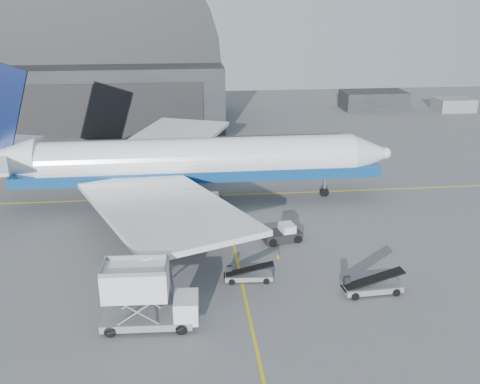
{
  "coord_description": "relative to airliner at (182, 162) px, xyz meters",
  "views": [
    {
      "loc": [
        -4.66,
        -43.74,
        23.88
      ],
      "look_at": [
        1.02,
        8.79,
        4.5
      ],
      "focal_mm": 40.0,
      "sensor_mm": 36.0,
      "label": 1
    }
  ],
  "objects": [
    {
      "name": "pushback_tug",
      "position": [
        10.19,
        -12.34,
        -4.46
      ],
      "size": [
        4.25,
        2.94,
        1.81
      ],
      "rotation": [
        0.0,
        0.0,
        0.19
      ],
      "color": "black",
      "rests_on": "ground"
    },
    {
      "name": "distant_bldg_a",
      "position": [
        43.0,
        53.66,
        -5.14
      ],
      "size": [
        14.0,
        8.0,
        4.0
      ],
      "primitive_type": "cube",
      "color": "black",
      "rests_on": "ground"
    },
    {
      "name": "distant_bldg_b",
      "position": [
        60.0,
        49.66,
        -5.14
      ],
      "size": [
        8.0,
        6.0,
        2.8
      ],
      "primitive_type": "cube",
      "color": "gray",
      "rests_on": "ground"
    },
    {
      "name": "hangar",
      "position": [
        -17.0,
        46.61,
        4.4
      ],
      "size": [
        50.0,
        28.3,
        28.0
      ],
      "color": "black",
      "rests_on": "ground"
    },
    {
      "name": "taxi_lines",
      "position": [
        5.0,
        -5.67,
        -5.13
      ],
      "size": [
        80.0,
        42.12,
        0.02
      ],
      "color": "gold",
      "rests_on": "ground"
    },
    {
      "name": "ground",
      "position": [
        5.0,
        -18.34,
        -5.14
      ],
      "size": [
        200.0,
        200.0,
        0.0
      ],
      "primitive_type": "plane",
      "color": "#565659",
      "rests_on": "ground"
    },
    {
      "name": "airliner",
      "position": [
        0.0,
        0.0,
        0.0
      ],
      "size": [
        52.33,
        50.75,
        18.37
      ],
      "color": "white",
      "rests_on": "ground"
    },
    {
      "name": "belt_loader_a",
      "position": [
        5.59,
        -20.27,
        -4.61
      ],
      "size": [
        4.51,
        1.8,
        1.7
      ],
      "rotation": [
        0.0,
        0.0,
        -0.06
      ],
      "color": "gray",
      "rests_on": "ground"
    },
    {
      "name": "catering_truck",
      "position": [
        -3.0,
        -26.42,
        -2.58
      ],
      "size": [
        7.48,
        3.12,
        5.06
      ],
      "rotation": [
        0.0,
        0.0,
        -0.05
      ],
      "color": "gray",
      "rests_on": "ground"
    },
    {
      "name": "belt_loader_b",
      "position": [
        15.79,
        -23.54,
        -4.51
      ],
      "size": [
        5.42,
        2.18,
        2.05
      ],
      "rotation": [
        0.0,
        0.0,
        0.07
      ],
      "color": "gray",
      "rests_on": "ground"
    },
    {
      "name": "traffic_cone",
      "position": [
        9.01,
        -16.28,
        -4.91
      ],
      "size": [
        0.33,
        0.33,
        0.47
      ],
      "color": "#F66507",
      "rests_on": "ground"
    }
  ]
}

